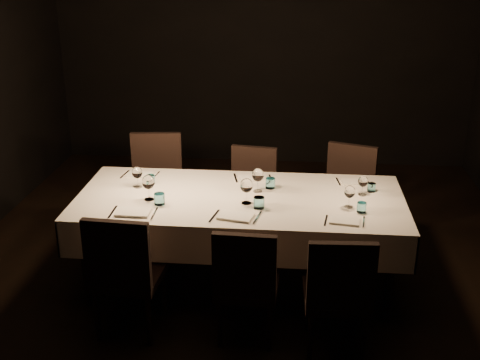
# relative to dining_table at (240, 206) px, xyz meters

# --- Properties ---
(room) EXTENTS (5.01, 6.01, 3.01)m
(room) POSITION_rel_dining_table_xyz_m (0.00, 0.00, 0.81)
(room) COLOR black
(room) RESTS_ON ground
(dining_table) EXTENTS (2.52, 1.12, 0.76)m
(dining_table) POSITION_rel_dining_table_xyz_m (0.00, 0.00, 0.00)
(dining_table) COLOR black
(dining_table) RESTS_ON ground
(chair_near_left) EXTENTS (0.48, 0.48, 0.93)m
(chair_near_left) POSITION_rel_dining_table_xyz_m (-0.72, -0.77, -0.17)
(chair_near_left) COLOR black
(chair_near_left) RESTS_ON ground
(place_setting_near_left) EXTENTS (0.36, 0.42, 0.20)m
(place_setting_near_left) POSITION_rel_dining_table_xyz_m (-0.68, -0.22, 0.15)
(place_setting_near_left) COLOR silver
(place_setting_near_left) RESTS_ON dining_table
(chair_near_center) EXTENTS (0.43, 0.43, 0.87)m
(chair_near_center) POSITION_rel_dining_table_xyz_m (0.11, -0.76, -0.20)
(chair_near_center) COLOR black
(chair_near_center) RESTS_ON ground
(place_setting_near_center) EXTENTS (0.38, 0.42, 0.20)m
(place_setting_near_center) POSITION_rel_dining_table_xyz_m (0.07, -0.22, 0.15)
(place_setting_near_center) COLOR silver
(place_setting_near_center) RESTS_ON dining_table
(chair_near_right) EXTENTS (0.45, 0.45, 0.89)m
(chair_near_right) POSITION_rel_dining_table_xyz_m (0.72, -0.85, -0.19)
(chair_near_right) COLOR black
(chair_near_right) RESTS_ON ground
(place_setting_near_right) EXTENTS (0.32, 0.40, 0.17)m
(place_setting_near_right) POSITION_rel_dining_table_xyz_m (0.83, -0.22, 0.14)
(place_setting_near_right) COLOR silver
(place_setting_near_right) RESTS_ON dining_table
(chair_far_left) EXTENTS (0.51, 0.51, 0.97)m
(chair_far_left) POSITION_rel_dining_table_xyz_m (-0.85, 0.82, -0.15)
(chair_far_left) COLOR black
(chair_far_left) RESTS_ON ground
(place_setting_far_left) EXTENTS (0.32, 0.40, 0.17)m
(place_setting_far_left) POSITION_rel_dining_table_xyz_m (-0.83, 0.22, 0.14)
(place_setting_far_left) COLOR silver
(place_setting_far_left) RESTS_ON dining_table
(chair_far_center) EXTENTS (0.47, 0.47, 0.87)m
(chair_far_center) POSITION_rel_dining_table_xyz_m (0.03, 0.81, -0.20)
(chair_far_center) COLOR black
(chair_far_center) RESTS_ON ground
(place_setting_far_center) EXTENTS (0.36, 0.41, 0.19)m
(place_setting_far_center) POSITION_rel_dining_table_xyz_m (0.13, 0.22, 0.15)
(place_setting_far_center) COLOR silver
(place_setting_far_center) RESTS_ON dining_table
(chair_far_right) EXTENTS (0.56, 0.56, 0.92)m
(chair_far_right) POSITION_rel_dining_table_xyz_m (0.89, 0.78, -0.18)
(chair_far_right) COLOR black
(chair_far_right) RESTS_ON ground
(place_setting_far_right) EXTENTS (0.30, 0.39, 0.16)m
(place_setting_far_right) POSITION_rel_dining_table_xyz_m (0.95, 0.22, 0.14)
(place_setting_far_right) COLOR silver
(place_setting_far_right) RESTS_ON dining_table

